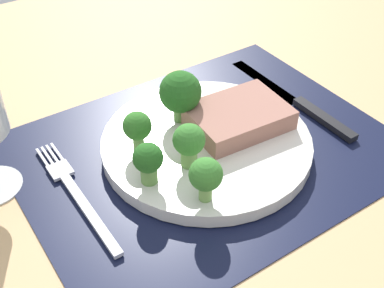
# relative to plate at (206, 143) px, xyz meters

# --- Properties ---
(ground_plane) EXTENTS (1.40, 1.10, 0.03)m
(ground_plane) POSITION_rel_plate_xyz_m (0.00, 0.00, -0.03)
(ground_plane) COLOR tan
(placemat) EXTENTS (0.43, 0.34, 0.00)m
(placemat) POSITION_rel_plate_xyz_m (0.00, 0.00, -0.01)
(placemat) COLOR black
(placemat) RESTS_ON ground_plane
(plate) EXTENTS (0.25, 0.25, 0.02)m
(plate) POSITION_rel_plate_xyz_m (0.00, 0.00, 0.00)
(plate) COLOR silver
(plate) RESTS_ON placemat
(steak) EXTENTS (0.12, 0.09, 0.02)m
(steak) POSITION_rel_plate_xyz_m (0.05, -0.00, 0.02)
(steak) COLOR #9E6B5B
(steak) RESTS_ON plate
(broccoli_front_edge) EXTENTS (0.04, 0.04, 0.05)m
(broccoli_front_edge) POSITION_rel_plate_xyz_m (-0.04, -0.03, 0.04)
(broccoli_front_edge) COLOR #6B994C
(broccoli_front_edge) RESTS_ON plate
(broccoli_center) EXTENTS (0.05, 0.05, 0.07)m
(broccoli_center) POSITION_rel_plate_xyz_m (-0.01, 0.05, 0.05)
(broccoli_center) COLOR #5B8942
(broccoli_center) RESTS_ON plate
(broccoli_near_steak) EXTENTS (0.03, 0.03, 0.05)m
(broccoli_near_steak) POSITION_rel_plate_xyz_m (-0.08, 0.03, 0.04)
(broccoli_near_steak) COLOR #5B8942
(broccoli_near_steak) RESTS_ON plate
(broccoli_back_left) EXTENTS (0.03, 0.03, 0.05)m
(broccoli_back_left) POSITION_rel_plate_xyz_m (-0.09, -0.03, 0.04)
(broccoli_back_left) COLOR #5B8942
(broccoli_back_left) RESTS_ON plate
(broccoli_near_fork) EXTENTS (0.03, 0.03, 0.05)m
(broccoli_near_fork) POSITION_rel_plate_xyz_m (-0.06, -0.08, 0.04)
(broccoli_near_fork) COLOR #6B994C
(broccoli_near_fork) RESTS_ON plate
(fork) EXTENTS (0.02, 0.19, 0.01)m
(fork) POSITION_rel_plate_xyz_m (-0.16, 0.01, -0.01)
(fork) COLOR silver
(fork) RESTS_ON placemat
(knife) EXTENTS (0.02, 0.23, 0.01)m
(knife) POSITION_rel_plate_xyz_m (0.16, 0.01, -0.00)
(knife) COLOR black
(knife) RESTS_ON placemat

